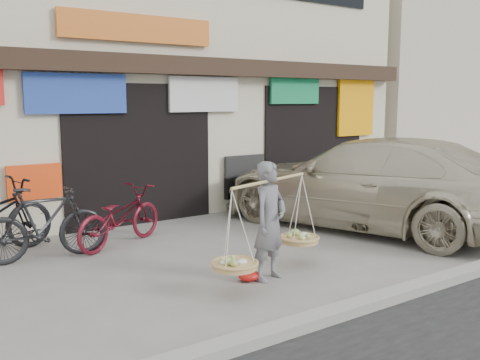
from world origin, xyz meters
TOP-DOWN VIEW (x-y plane):
  - ground at (0.00, 0.00)m, footprint 70.00×70.00m
  - kerb at (0.00, -2.00)m, footprint 70.00×0.25m
  - shophouse_block at (-0.00, 6.42)m, footprint 14.00×6.32m
  - neighbor_east at (13.50, 7.00)m, footprint 12.00×7.00m
  - street_vendor at (0.03, -0.54)m, footprint 2.01×1.04m
  - bike_1 at (-2.22, 2.07)m, footprint 1.90×0.66m
  - bike_2 at (-0.98, 2.18)m, footprint 1.96×1.37m
  - suv at (3.38, 0.77)m, footprint 3.99×6.31m
  - red_bag at (-0.24, -0.45)m, footprint 0.31×0.25m

SIDE VIEW (x-z plane):
  - ground at x=0.00m, z-range 0.00..0.00m
  - kerb at x=0.00m, z-range 0.00..0.12m
  - red_bag at x=-0.24m, z-range 0.00..0.14m
  - bike_2 at x=-0.98m, z-range 0.00..0.98m
  - bike_1 at x=-2.22m, z-range 0.00..1.12m
  - street_vendor at x=0.03m, z-range -0.06..1.53m
  - suv at x=3.38m, z-range 0.00..1.70m
  - neighbor_east at x=13.50m, z-range 0.00..6.40m
  - shophouse_block at x=0.00m, z-range -0.05..6.95m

